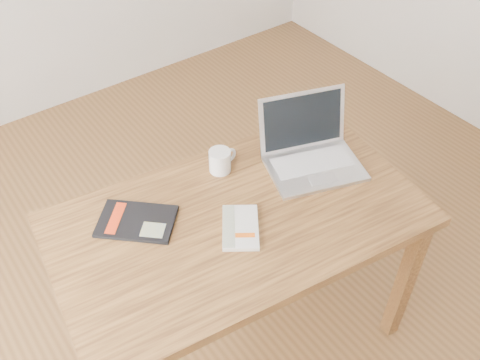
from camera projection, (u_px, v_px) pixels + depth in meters
room at (226, 39)px, 1.56m from camera, size 4.04×4.04×2.70m
desk at (239, 233)px, 1.93m from camera, size 1.38×0.90×0.75m
white_guidebook at (240, 227)px, 1.82m from camera, size 0.21×0.23×0.02m
black_guidebook at (137, 221)px, 1.84m from camera, size 0.31×0.30×0.01m
laptop at (310, 151)px, 2.05m from camera, size 0.43×0.40×0.24m
coffee_mug at (221, 160)px, 2.02m from camera, size 0.12×0.08×0.09m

